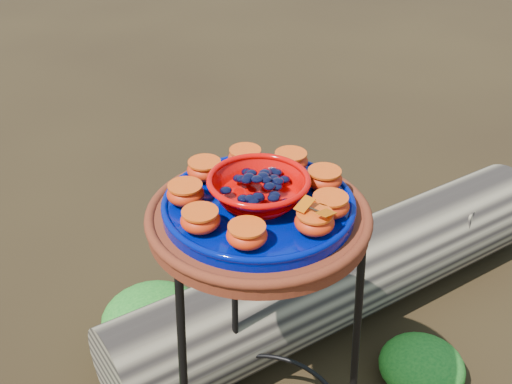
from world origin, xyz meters
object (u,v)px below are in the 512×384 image
object	(u,v)px
red_bowl	(259,190)
driftwood_log	(343,276)
terracotta_saucer	(259,220)
plant_stand	(258,359)
cobalt_plate	(259,207)

from	to	relation	value
red_bowl	driftwood_log	bearing A→B (deg)	48.27
terracotta_saucer	driftwood_log	world-z (taller)	terracotta_saucer
plant_stand	red_bowl	xyz separation A→B (m)	(0.00, 0.00, 0.43)
driftwood_log	cobalt_plate	bearing A→B (deg)	-131.73
plant_stand	red_bowl	bearing A→B (deg)	0.00
terracotta_saucer	plant_stand	bearing A→B (deg)	0.00
red_bowl	driftwood_log	size ratio (longest dim) A/B	0.12
plant_stand	cobalt_plate	bearing A→B (deg)	0.00
cobalt_plate	red_bowl	distance (m)	0.04
terracotta_saucer	driftwood_log	distance (m)	0.83
cobalt_plate	driftwood_log	distance (m)	0.85
terracotta_saucer	driftwood_log	size ratio (longest dim) A/B	0.27
terracotta_saucer	red_bowl	bearing A→B (deg)	0.00
terracotta_saucer	driftwood_log	xyz separation A→B (m)	(0.39, 0.44, -0.58)
cobalt_plate	red_bowl	world-z (taller)	red_bowl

